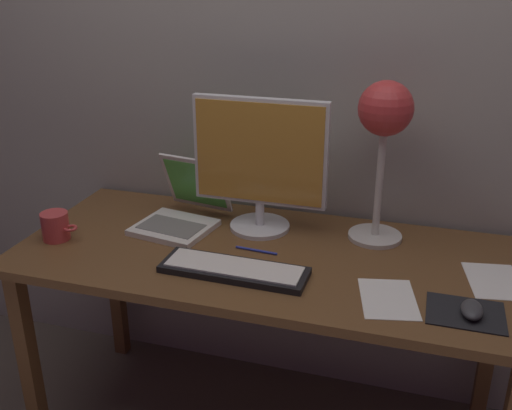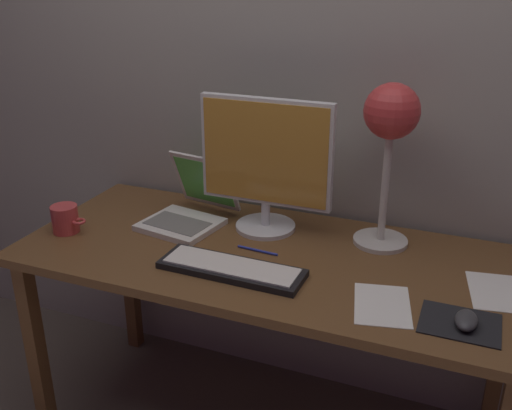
# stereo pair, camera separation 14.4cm
# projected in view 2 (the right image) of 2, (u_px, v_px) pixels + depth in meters

# --- Properties ---
(back_wall) EXTENTS (4.80, 0.06, 2.60)m
(back_wall) POSITION_uv_depth(u_px,v_px,m) (311.00, 55.00, 2.00)
(back_wall) COLOR #9E998E
(back_wall) RESTS_ON ground
(desk) EXTENTS (1.60, 0.70, 0.74)m
(desk) POSITION_uv_depth(u_px,v_px,m) (268.00, 275.00, 1.90)
(desk) COLOR brown
(desk) RESTS_ON ground
(monitor) EXTENTS (0.45, 0.21, 0.46)m
(monitor) POSITION_uv_depth(u_px,v_px,m) (266.00, 161.00, 1.94)
(monitor) COLOR silver
(monitor) RESTS_ON desk
(keyboard_main) EXTENTS (0.44, 0.15, 0.03)m
(keyboard_main) POSITION_uv_depth(u_px,v_px,m) (231.00, 268.00, 1.75)
(keyboard_main) COLOR black
(keyboard_main) RESTS_ON desk
(laptop) EXTENTS (0.29, 0.34, 0.23)m
(laptop) POSITION_uv_depth(u_px,v_px,m) (192.00, 204.00, 2.08)
(laptop) COLOR silver
(laptop) RESTS_ON desk
(desk_lamp) EXTENTS (0.18, 0.18, 0.53)m
(desk_lamp) POSITION_uv_depth(u_px,v_px,m) (391.00, 126.00, 1.78)
(desk_lamp) COLOR beige
(desk_lamp) RESTS_ON desk
(mousepad) EXTENTS (0.20, 0.16, 0.00)m
(mousepad) POSITION_uv_depth(u_px,v_px,m) (460.00, 323.00, 1.50)
(mousepad) COLOR black
(mousepad) RESTS_ON desk
(mouse) EXTENTS (0.06, 0.10, 0.03)m
(mouse) POSITION_uv_depth(u_px,v_px,m) (466.00, 320.00, 1.48)
(mouse) COLOR #38383A
(mouse) RESTS_ON mousepad
(coffee_mug) EXTENTS (0.12, 0.09, 0.09)m
(coffee_mug) POSITION_uv_depth(u_px,v_px,m) (65.00, 219.00, 2.00)
(coffee_mug) COLOR #CC3F3F
(coffee_mug) RESTS_ON desk
(paper_sheet_near_mouse) EXTENTS (0.18, 0.23, 0.00)m
(paper_sheet_near_mouse) POSITION_uv_depth(u_px,v_px,m) (497.00, 292.00, 1.65)
(paper_sheet_near_mouse) COLOR white
(paper_sheet_near_mouse) RESTS_ON desk
(paper_sheet_by_keyboard) EXTENTS (0.19, 0.24, 0.00)m
(paper_sheet_by_keyboard) POSITION_uv_depth(u_px,v_px,m) (382.00, 305.00, 1.59)
(paper_sheet_by_keyboard) COLOR white
(paper_sheet_by_keyboard) RESTS_ON desk
(pen) EXTENTS (0.14, 0.02, 0.01)m
(pen) POSITION_uv_depth(u_px,v_px,m) (258.00, 250.00, 1.87)
(pen) COLOR #2633A5
(pen) RESTS_ON desk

